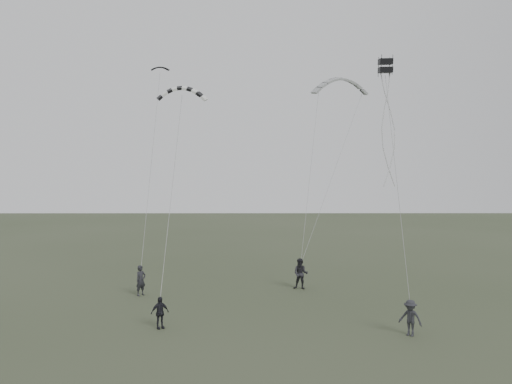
{
  "coord_description": "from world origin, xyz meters",
  "views": [
    {
      "loc": [
        1.28,
        -24.84,
        7.35
      ],
      "look_at": [
        1.36,
        5.39,
        6.29
      ],
      "focal_mm": 35.0,
      "sensor_mm": 36.0,
      "label": 1
    }
  ],
  "objects_px": {
    "flyer_left": "(141,280)",
    "flyer_right": "(301,274)",
    "kite_pale_large": "(340,79)",
    "flyer_center": "(160,313)",
    "flyer_far": "(410,318)",
    "kite_box": "(385,66)",
    "kite_striped": "(182,88)",
    "kite_dark_small": "(160,67)"
  },
  "relations": [
    {
      "from": "flyer_left",
      "to": "kite_box",
      "type": "relative_size",
      "value": 2.51
    },
    {
      "from": "flyer_far",
      "to": "kite_pale_large",
      "type": "distance_m",
      "value": 21.74
    },
    {
      "from": "kite_pale_large",
      "to": "flyer_left",
      "type": "bearing_deg",
      "value": -155.28
    },
    {
      "from": "flyer_center",
      "to": "kite_box",
      "type": "distance_m",
      "value": 17.08
    },
    {
      "from": "flyer_right",
      "to": "kite_box",
      "type": "relative_size",
      "value": 2.69
    },
    {
      "from": "flyer_center",
      "to": "kite_striped",
      "type": "distance_m",
      "value": 13.52
    },
    {
      "from": "flyer_right",
      "to": "flyer_center",
      "type": "bearing_deg",
      "value": -117.18
    },
    {
      "from": "kite_box",
      "to": "flyer_left",
      "type": "bearing_deg",
      "value": 168.23
    },
    {
      "from": "flyer_center",
      "to": "flyer_left",
      "type": "bearing_deg",
      "value": 77.03
    },
    {
      "from": "flyer_far",
      "to": "kite_striped",
      "type": "height_order",
      "value": "kite_striped"
    },
    {
      "from": "flyer_left",
      "to": "flyer_center",
      "type": "xyz_separation_m",
      "value": [
        2.39,
        -6.51,
        -0.16
      ]
    },
    {
      "from": "flyer_left",
      "to": "kite_dark_small",
      "type": "height_order",
      "value": "kite_dark_small"
    },
    {
      "from": "kite_striped",
      "to": "kite_dark_small",
      "type": "bearing_deg",
      "value": 104.62
    },
    {
      "from": "flyer_far",
      "to": "kite_dark_small",
      "type": "distance_m",
      "value": 25.79
    },
    {
      "from": "flyer_left",
      "to": "flyer_center",
      "type": "bearing_deg",
      "value": -119.56
    },
    {
      "from": "kite_pale_large",
      "to": "kite_box",
      "type": "xyz_separation_m",
      "value": [
        0.21,
        -12.61,
        -1.7
      ]
    },
    {
      "from": "kite_pale_large",
      "to": "kite_box",
      "type": "relative_size",
      "value": 6.03
    },
    {
      "from": "flyer_center",
      "to": "flyer_far",
      "type": "height_order",
      "value": "flyer_far"
    },
    {
      "from": "flyer_left",
      "to": "kite_pale_large",
      "type": "xyz_separation_m",
      "value": [
        13.62,
        9.04,
        13.88
      ]
    },
    {
      "from": "flyer_far",
      "to": "kite_striped",
      "type": "distance_m",
      "value": 18.13
    },
    {
      "from": "flyer_left",
      "to": "kite_pale_large",
      "type": "height_order",
      "value": "kite_pale_large"
    },
    {
      "from": "kite_striped",
      "to": "flyer_far",
      "type": "bearing_deg",
      "value": -38.72
    },
    {
      "from": "flyer_right",
      "to": "kite_dark_small",
      "type": "xyz_separation_m",
      "value": [
        -10.14,
        6.38,
        14.51
      ]
    },
    {
      "from": "flyer_center",
      "to": "kite_striped",
      "type": "bearing_deg",
      "value": 55.46
    },
    {
      "from": "kite_dark_small",
      "to": "kite_box",
      "type": "distance_m",
      "value": 18.44
    },
    {
      "from": "flyer_far",
      "to": "kite_pale_large",
      "type": "xyz_separation_m",
      "value": [
        -0.4,
        16.65,
        13.98
      ]
    },
    {
      "from": "kite_dark_small",
      "to": "flyer_center",
      "type": "bearing_deg",
      "value": -80.32
    },
    {
      "from": "kite_dark_small",
      "to": "kite_striped",
      "type": "height_order",
      "value": "kite_dark_small"
    },
    {
      "from": "flyer_left",
      "to": "kite_dark_small",
      "type": "bearing_deg",
      "value": 42.15
    },
    {
      "from": "flyer_left",
      "to": "kite_striped",
      "type": "relative_size",
      "value": 0.62
    },
    {
      "from": "flyer_left",
      "to": "kite_pale_large",
      "type": "relative_size",
      "value": 0.42
    },
    {
      "from": "kite_dark_small",
      "to": "kite_striped",
      "type": "xyz_separation_m",
      "value": [
        2.82,
        -7.98,
        -2.93
      ]
    },
    {
      "from": "kite_box",
      "to": "flyer_far",
      "type": "bearing_deg",
      "value": -84.62
    },
    {
      "from": "kite_pale_large",
      "to": "kite_dark_small",
      "type": "bearing_deg",
      "value": 175.13
    },
    {
      "from": "kite_box",
      "to": "flyer_right",
      "type": "bearing_deg",
      "value": 129.63
    },
    {
      "from": "flyer_right",
      "to": "flyer_center",
      "type": "height_order",
      "value": "flyer_right"
    },
    {
      "from": "flyer_right",
      "to": "kite_box",
      "type": "bearing_deg",
      "value": -37.84
    },
    {
      "from": "flyer_left",
      "to": "flyer_right",
      "type": "bearing_deg",
      "value": -40.03
    },
    {
      "from": "kite_dark_small",
      "to": "kite_striped",
      "type": "relative_size",
      "value": 0.46
    },
    {
      "from": "kite_striped",
      "to": "kite_box",
      "type": "xyz_separation_m",
      "value": [
        11.28,
        -3.66,
        0.54
      ]
    },
    {
      "from": "flyer_right",
      "to": "kite_box",
      "type": "height_order",
      "value": "kite_box"
    },
    {
      "from": "flyer_center",
      "to": "kite_pale_large",
      "type": "height_order",
      "value": "kite_pale_large"
    }
  ]
}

